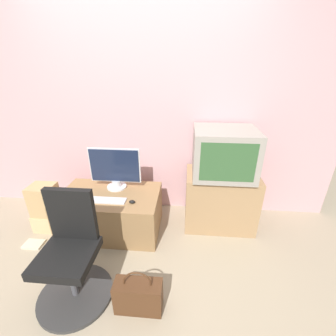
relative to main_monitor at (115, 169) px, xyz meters
name	(u,v)px	position (x,y,z in m)	size (l,w,h in m)	color
ground_plane	(123,293)	(0.29, -0.94, -0.69)	(12.00, 12.00, 0.00)	tan
wall_back	(145,105)	(0.29, 0.39, 0.61)	(4.40, 0.05, 2.60)	#CC9EA3
desk	(112,212)	(-0.04, -0.15, -0.46)	(1.05, 0.64, 0.46)	#937047
side_stand	(220,200)	(1.16, 0.05, -0.36)	(0.77, 0.48, 0.65)	#A37F56
main_monitor	(115,169)	(0.00, 0.00, 0.00)	(0.56, 0.21, 0.46)	silver
keyboard	(107,200)	(-0.02, -0.28, -0.22)	(0.38, 0.11, 0.01)	silver
mouse	(132,202)	(0.24, -0.30, -0.21)	(0.06, 0.04, 0.03)	black
crt_tv	(224,153)	(1.15, 0.05, 0.21)	(0.63, 0.54, 0.49)	gray
office_chair	(72,260)	(-0.09, -0.95, -0.34)	(0.58, 0.58, 0.90)	#333333
cardboard_box_lower	(50,220)	(-0.76, -0.19, -0.59)	(0.29, 0.25, 0.20)	#D1B27F
cardboard_box_upper	(44,200)	(-0.76, -0.19, -0.31)	(0.26, 0.23, 0.34)	tan
handbag	(138,296)	(0.44, -1.05, -0.55)	(0.36, 0.15, 0.39)	#4C2D19
book	(34,244)	(-0.79, -0.49, -0.67)	(0.19, 0.13, 0.02)	beige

